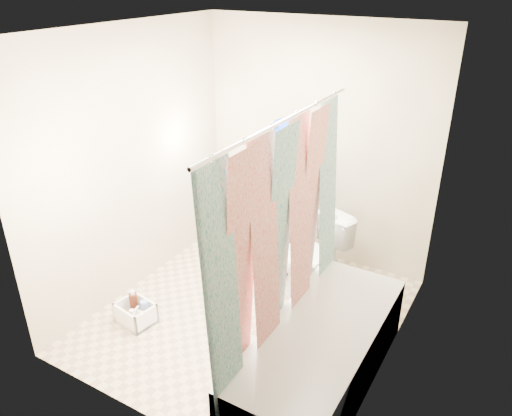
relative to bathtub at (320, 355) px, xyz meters
The scene contains 14 objects.
floor 0.99m from the bathtub, 153.43° to the left, with size 2.60×2.60×0.00m, color tan.
ceiling 2.33m from the bathtub, 153.43° to the left, with size 2.40×2.60×0.02m, color silver.
wall_back 2.14m from the bathtub, 116.23° to the left, with size 2.40×0.02×2.40m, color #C1B195.
wall_front 1.54m from the bathtub, 134.17° to the right, with size 2.40×0.02×2.40m, color #C1B195.
wall_left 2.29m from the bathtub, 168.29° to the left, with size 0.02×2.60×2.40m, color #C1B195.
wall_right 1.08m from the bathtub, 50.53° to the left, with size 0.02×2.60×2.40m, color #C1B195.
bathtub is the anchor object (origin of this frame).
curtain_rod 1.71m from the bathtub, behind, with size 0.02×0.02×1.90m, color silver.
shower_curtain 0.82m from the bathtub, behind, with size 0.06×1.75×1.80m, color white.
toilet 1.24m from the bathtub, 116.35° to the left, with size 0.39×0.69×0.70m, color silver.
tank_lid 1.18m from the bathtub, 120.47° to the left, with size 0.43×0.19×0.03m, color white.
tank_internals 1.46m from the bathtub, 111.73° to the left, with size 0.16×0.09×0.23m.
plumber 1.66m from the bathtub, 128.69° to the left, with size 0.57×0.38×1.58m, color navy.
cleaning_caddy 1.65m from the bathtub, behind, with size 0.35×0.30×0.24m.
Camera 1 is at (1.85, -3.04, 2.78)m, focal length 35.00 mm.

